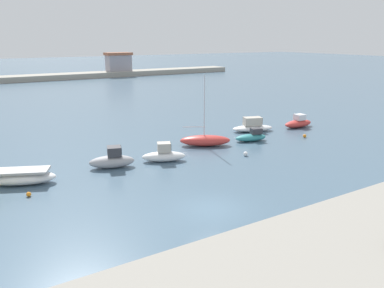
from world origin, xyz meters
name	(u,v)px	position (x,y,z in m)	size (l,w,h in m)	color
ground_plane	(212,209)	(0.00, 0.00, 0.00)	(400.00, 400.00, 0.00)	#476075
seawall_embankment	(355,274)	(0.00, -9.98, 1.28)	(76.15, 6.98, 2.56)	gray
moored_boat_1	(21,177)	(-9.31, 10.70, 0.51)	(5.21, 3.67, 1.08)	white
moored_boat_2	(112,160)	(-2.44, 10.72, 0.64)	(3.87, 2.41, 1.76)	#9E9EA3
moored_boat_3	(164,155)	(1.89, 10.02, 0.56)	(3.93, 2.67, 1.64)	white
moored_boat_4	(205,140)	(7.58, 12.27, 0.54)	(5.12, 3.87, 6.83)	#C63833
moored_boat_5	(251,137)	(12.61, 11.30, 0.44)	(3.55, 2.06, 1.29)	teal
moored_boat_6	(253,126)	(15.41, 14.44, 0.56)	(5.00, 3.20, 1.62)	white
moored_boat_7	(298,123)	(21.36, 13.23, 0.54)	(3.93, 1.54, 1.54)	#C63833
mooring_buoy_0	(29,194)	(-9.27, 7.99, 0.16)	(0.32, 0.32, 0.32)	orange
mooring_buoy_1	(305,136)	(18.29, 9.39, 0.18)	(0.36, 0.36, 0.36)	orange
mooring_buoy_2	(246,154)	(8.81, 7.55, 0.20)	(0.40, 0.40, 0.40)	white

